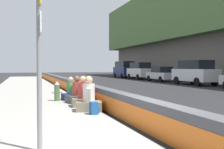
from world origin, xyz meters
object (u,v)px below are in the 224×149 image
at_px(seated_person_middle, 83,97).
at_px(parked_car_farther, 124,69).
at_px(backpack, 94,108).
at_px(seated_person_rear, 77,94).
at_px(parked_car_midline, 161,74).
at_px(seated_person_far, 71,93).
at_px(parked_car_far, 140,71).
at_px(route_sign_post, 39,35).
at_px(fire_hydrant, 57,91).
at_px(parked_car_fourth, 195,72).
at_px(seated_person_foreground, 89,100).

bearing_deg(seated_person_middle, parked_car_farther, -23.52).
distance_m(seated_person_middle, backpack, 1.86).
bearing_deg(seated_person_rear, parked_car_midline, -38.15).
height_order(seated_person_far, parked_car_far, parked_car_far).
height_order(route_sign_post, parked_car_midline, route_sign_post).
bearing_deg(seated_person_rear, parked_car_farther, -24.39).
bearing_deg(fire_hydrant, seated_person_rear, -140.42).
height_order(backpack, parked_car_fourth, parked_car_fourth).
height_order(seated_person_rear, seated_person_far, seated_person_rear).
bearing_deg(parked_car_midline, seated_person_far, 139.72).
bearing_deg(seated_person_far, parked_car_farther, -25.40).
xyz_separation_m(route_sign_post, backpack, (3.44, -1.88, -1.90)).
height_order(seated_person_foreground, seated_person_far, seated_person_foreground).
bearing_deg(backpack, fire_hydrant, 10.45).
height_order(parked_car_midline, parked_car_farther, parked_car_farther).
bearing_deg(parked_car_fourth, seated_person_middle, 130.89).
distance_m(seated_person_far, backpack, 4.10).
relative_size(parked_car_far, parked_car_farther, 0.94).
height_order(fire_hydrant, parked_car_farther, parked_car_farther).
bearing_deg(route_sign_post, parked_car_midline, -32.95).
bearing_deg(seated_person_foreground, route_sign_post, 155.69).
relative_size(backpack, parked_car_midline, 0.09).
relative_size(backpack, parked_car_fourth, 0.08).
xyz_separation_m(seated_person_foreground, parked_car_fourth, (12.26, -12.92, 0.67)).
distance_m(seated_person_far, parked_car_far, 24.85).
bearing_deg(seated_person_foreground, parked_car_midline, -34.69).
height_order(fire_hydrant, parked_car_fourth, parked_car_fourth).
relative_size(fire_hydrant, parked_car_midline, 0.20).
xyz_separation_m(parked_car_far, parked_car_farther, (6.07, -0.03, 0.17)).
bearing_deg(seated_person_far, parked_car_fourth, -55.56).
distance_m(route_sign_post, seated_person_middle, 5.88).
xyz_separation_m(seated_person_foreground, seated_person_middle, (1.10, -0.04, -0.01)).
relative_size(fire_hydrant, parked_car_farther, 0.17).
bearing_deg(seated_person_foreground, parked_car_fourth, -46.50).
height_order(parked_car_far, parked_car_farther, parked_car_farther).
bearing_deg(parked_car_far, seated_person_rear, 150.08).
xyz_separation_m(route_sign_post, parked_car_midline, (22.90, -14.84, -1.37)).
bearing_deg(seated_person_foreground, parked_car_farther, -22.82).
xyz_separation_m(route_sign_post, seated_person_far, (7.53, -1.82, -1.76)).
bearing_deg(seated_person_far, parked_car_midline, -40.28).
bearing_deg(backpack, seated_person_far, 0.88).
bearing_deg(parked_car_far, seated_person_foreground, 152.36).
height_order(seated_person_far, backpack, seated_person_far).
xyz_separation_m(route_sign_post, fire_hydrant, (7.33, -1.17, -1.65)).
bearing_deg(seated_person_rear, fire_hydrant, 39.58).
xyz_separation_m(seated_person_far, parked_car_far, (21.21, -12.93, 0.71)).
xyz_separation_m(fire_hydrant, parked_car_farther, (27.49, -13.61, 0.77)).
distance_m(route_sign_post, parked_car_farther, 37.83).
xyz_separation_m(backpack, parked_car_fourth, (13.00, -12.92, 0.85)).
height_order(seated_person_middle, seated_person_far, seated_person_middle).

